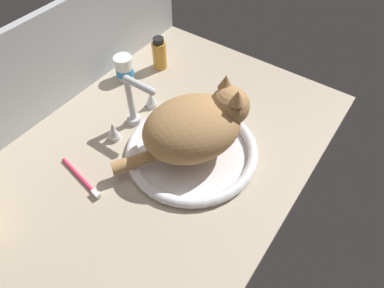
{
  "coord_description": "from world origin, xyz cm",
  "views": [
    {
      "loc": [
        -43.84,
        -41.15,
        76.26
      ],
      "look_at": [
        4.21,
        -7.26,
        7.0
      ],
      "focal_mm": 31.77,
      "sensor_mm": 36.0,
      "label": 1
    }
  ],
  "objects_px": {
    "pill_bottle": "(124,68)",
    "toothbrush": "(82,179)",
    "cat": "(198,125)",
    "amber_bottle": "(159,54)",
    "faucet": "(134,106)",
    "sink_basin": "(192,150)"
  },
  "relations": [
    {
      "from": "cat",
      "to": "toothbrush",
      "type": "height_order",
      "value": "cat"
    },
    {
      "from": "sink_basin",
      "to": "cat",
      "type": "distance_m",
      "value": 0.1
    },
    {
      "from": "faucet",
      "to": "pill_bottle",
      "type": "relative_size",
      "value": 2.43
    },
    {
      "from": "cat",
      "to": "toothbrush",
      "type": "relative_size",
      "value": 2.11
    },
    {
      "from": "sink_basin",
      "to": "cat",
      "type": "relative_size",
      "value": 1.01
    },
    {
      "from": "amber_bottle",
      "to": "cat",
      "type": "bearing_deg",
      "value": -126.56
    },
    {
      "from": "amber_bottle",
      "to": "faucet",
      "type": "bearing_deg",
      "value": -155.98
    },
    {
      "from": "cat",
      "to": "amber_bottle",
      "type": "relative_size",
      "value": 3.16
    },
    {
      "from": "pill_bottle",
      "to": "toothbrush",
      "type": "distance_m",
      "value": 0.43
    },
    {
      "from": "faucet",
      "to": "pill_bottle",
      "type": "bearing_deg",
      "value": 50.68
    },
    {
      "from": "faucet",
      "to": "cat",
      "type": "xyz_separation_m",
      "value": [
        0.01,
        -0.21,
        0.04
      ]
    },
    {
      "from": "sink_basin",
      "to": "toothbrush",
      "type": "xyz_separation_m",
      "value": [
        -0.24,
        0.18,
        -0.01
      ]
    },
    {
      "from": "sink_basin",
      "to": "toothbrush",
      "type": "relative_size",
      "value": 2.14
    },
    {
      "from": "pill_bottle",
      "to": "toothbrush",
      "type": "bearing_deg",
      "value": -153.08
    },
    {
      "from": "cat",
      "to": "toothbrush",
      "type": "xyz_separation_m",
      "value": [
        -0.25,
        0.19,
        -0.1
      ]
    },
    {
      "from": "sink_basin",
      "to": "pill_bottle",
      "type": "xyz_separation_m",
      "value": [
        0.14,
        0.37,
        0.02
      ]
    },
    {
      "from": "faucet",
      "to": "toothbrush",
      "type": "xyz_separation_m",
      "value": [
        -0.24,
        -0.02,
        -0.06
      ]
    },
    {
      "from": "sink_basin",
      "to": "amber_bottle",
      "type": "relative_size",
      "value": 3.2
    },
    {
      "from": "sink_basin",
      "to": "cat",
      "type": "bearing_deg",
      "value": -31.94
    },
    {
      "from": "cat",
      "to": "pill_bottle",
      "type": "bearing_deg",
      "value": 71.76
    },
    {
      "from": "cat",
      "to": "amber_bottle",
      "type": "distance_m",
      "value": 0.41
    },
    {
      "from": "faucet",
      "to": "amber_bottle",
      "type": "height_order",
      "value": "faucet"
    }
  ]
}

